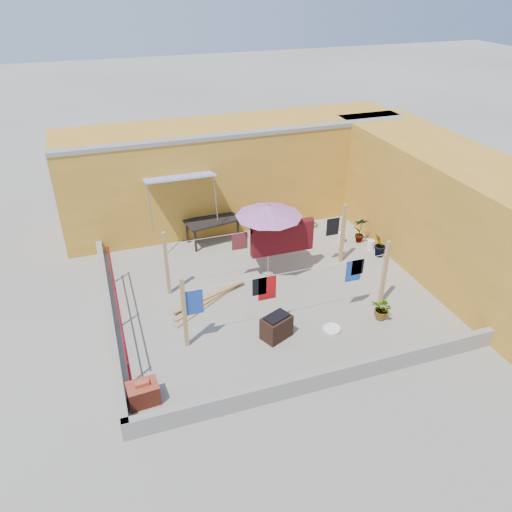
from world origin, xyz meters
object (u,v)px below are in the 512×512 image
at_px(green_hose, 311,224).
at_px(water_jug_a, 341,237).
at_px(patio_umbrella, 269,212).
at_px(plant_back_a, 269,222).
at_px(outdoor_table, 212,222).
at_px(brick_stack, 143,393).
at_px(water_jug_b, 371,245).
at_px(brazier, 276,327).
at_px(white_basin, 332,329).

bearing_deg(green_hose, water_jug_a, -74.07).
bearing_deg(patio_umbrella, plant_back_a, 69.17).
xyz_separation_m(outdoor_table, brick_stack, (-2.97, -5.96, -0.46)).
relative_size(brick_stack, water_jug_b, 1.84).
xyz_separation_m(water_jug_b, plant_back_a, (-2.53, 2.05, 0.20)).
xyz_separation_m(brazier, water_jug_a, (3.54, 3.62, -0.12)).
bearing_deg(plant_back_a, patio_umbrella, -110.83).
height_order(outdoor_table, plant_back_a, outdoor_table).
bearing_deg(brazier, brick_stack, -162.38).
relative_size(outdoor_table, brazier, 2.18).
xyz_separation_m(green_hose, plant_back_a, (-1.49, 0.00, 0.32)).
height_order(brazier, water_jug_b, brazier).
distance_m(brick_stack, plant_back_a, 7.70).
bearing_deg(patio_umbrella, brick_stack, -137.20).
height_order(patio_umbrella, brick_stack, patio_umbrella).
xyz_separation_m(brick_stack, brazier, (3.18, 1.01, 0.07)).
relative_size(outdoor_table, green_hose, 3.75).
bearing_deg(white_basin, plant_back_a, 86.36).
distance_m(brick_stack, water_jug_a, 8.15).
distance_m(brick_stack, brazier, 3.34).
bearing_deg(brazier, water_jug_b, 35.07).
bearing_deg(green_hose, outdoor_table, -179.43).
xyz_separation_m(outdoor_table, water_jug_a, (3.75, -1.34, -0.51)).
height_order(white_basin, plant_back_a, plant_back_a).
bearing_deg(water_jug_a, plant_back_a, 143.91).
height_order(outdoor_table, green_hose, outdoor_table).
height_order(brick_stack, water_jug_b, brick_stack).
relative_size(brick_stack, white_basin, 1.43).
height_order(white_basin, water_jug_a, water_jug_a).
bearing_deg(brazier, water_jug_a, 45.66).
xyz_separation_m(patio_umbrella, plant_back_a, (0.89, 2.35, -1.56)).
distance_m(patio_umbrella, plant_back_a, 2.96).
xyz_separation_m(brick_stack, green_hose, (6.32, 6.00, -0.20)).
relative_size(outdoor_table, white_basin, 3.93).
distance_m(patio_umbrella, brazier, 3.19).
bearing_deg(plant_back_a, green_hose, 0.00).
distance_m(patio_umbrella, white_basin, 3.45).
distance_m(green_hose, plant_back_a, 1.52).
bearing_deg(green_hose, brick_stack, -136.51).
xyz_separation_m(brick_stack, water_jug_a, (6.71, 4.63, -0.06)).
relative_size(green_hose, plant_back_a, 0.65).
distance_m(water_jug_a, plant_back_a, 2.33).
bearing_deg(water_jug_a, brazier, -134.34).
bearing_deg(water_jug_b, brick_stack, -151.81).
xyz_separation_m(brazier, green_hose, (3.14, 4.99, -0.26)).
relative_size(outdoor_table, brick_stack, 2.75).
bearing_deg(patio_umbrella, outdoor_table, 112.82).
bearing_deg(plant_back_a, brick_stack, -128.86).
xyz_separation_m(patio_umbrella, brazier, (-0.76, -2.64, -1.62)).
xyz_separation_m(brick_stack, plant_back_a, (4.83, 6.00, 0.13)).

